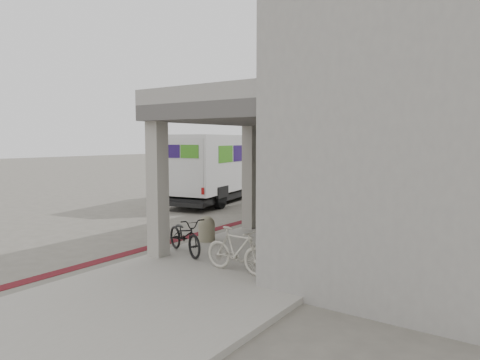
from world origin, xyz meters
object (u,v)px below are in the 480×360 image
Objects in this scene: utility_cabinet at (332,225)px; bicycle_black at (185,235)px; bench at (298,217)px; bicycle_cream at (237,250)px; fedex_truck at (219,166)px.

utility_cabinet is 4.03m from bicycle_black.
bicycle_cream is (1.21, -5.15, 0.20)m from bench.
bicycle_cream is (-0.59, -3.65, -0.01)m from utility_cabinet.
fedex_truck is 7.13m from bench.
utility_cabinet is at bearing -14.67° from bicycle_black.
utility_cabinet reaches higher than bench.
fedex_truck is 4.80× the size of bicycle_cream.
fedex_truck is at bearing 142.85° from bench.
fedex_truck reaches higher than bench.
utility_cabinet is at bearing -45.73° from bench.
fedex_truck reaches higher than utility_cabinet.
fedex_truck is at bearing 154.50° from utility_cabinet.
bench is at bearing -41.78° from fedex_truck.
fedex_truck is 9.89m from bicycle_black.
fedex_truck is 7.89× the size of utility_cabinet.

